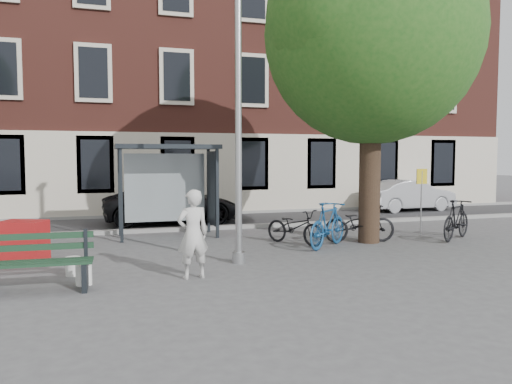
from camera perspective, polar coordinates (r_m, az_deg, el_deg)
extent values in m
plane|color=#4C4C4F|center=(10.81, -1.99, -8.12)|extent=(90.00, 90.00, 0.00)
cube|color=#28282B|center=(17.57, -7.97, -3.43)|extent=(40.00, 4.00, 0.01)
cube|color=gray|center=(15.61, -6.80, -4.15)|extent=(40.00, 0.25, 0.12)
cube|color=gray|center=(19.53, -8.90, -2.53)|extent=(40.00, 0.25, 0.12)
cube|color=brown|center=(23.84, -10.52, 15.40)|extent=(30.00, 8.00, 14.00)
cylinder|color=#9EA0A3|center=(10.60, -2.03, 7.95)|extent=(0.14, 0.14, 6.00)
cylinder|color=#9EA0A3|center=(10.79, -1.99, -7.50)|extent=(0.28, 0.28, 0.24)
cylinder|color=black|center=(13.53, 12.86, 1.49)|extent=(0.56, 0.56, 3.40)
sphere|color=#1E5218|center=(13.87, 13.11, 16.95)|extent=(5.60, 5.60, 5.60)
sphere|color=#1E5218|center=(14.77, 15.50, 18.09)|extent=(3.92, 3.92, 3.92)
sphere|color=#1E5218|center=(13.31, 10.68, 18.87)|extent=(4.20, 4.20, 4.20)
sphere|color=#1E5218|center=(13.38, 16.01, 20.04)|extent=(3.64, 3.64, 3.64)
cube|color=#1E2328|center=(13.65, -15.16, -0.42)|extent=(0.08, 0.08, 2.50)
cube|color=#1E2328|center=(13.98, -4.45, -0.19)|extent=(0.08, 0.08, 2.50)
cube|color=#1E2328|center=(14.85, -15.32, -0.07)|extent=(0.08, 0.08, 2.50)
cube|color=#1E2328|center=(15.15, -5.45, 0.13)|extent=(0.08, 0.08, 2.50)
cube|color=#1E2328|center=(14.32, -10.11, 5.11)|extent=(2.85, 1.45, 0.12)
cube|color=#8C999E|center=(14.94, -10.34, 0.51)|extent=(2.34, 0.04, 2.00)
cube|color=#1E2328|center=(14.56, -4.97, 0.47)|extent=(0.12, 1.14, 2.12)
cube|color=#D84C19|center=(14.57, -4.70, 0.48)|extent=(0.02, 0.90, 1.62)
imported|color=silver|center=(9.41, -7.23, -4.79)|extent=(0.67, 0.50, 1.67)
cube|color=#1E2328|center=(9.17, -18.93, -9.01)|extent=(0.11, 0.59, 0.48)
cube|color=#183722|center=(9.02, -24.17, -7.67)|extent=(1.87, 0.20, 0.04)
cube|color=#183722|center=(9.21, -23.98, -7.43)|extent=(1.87, 0.20, 0.04)
cube|color=#183722|center=(9.40, -23.80, -7.20)|extent=(1.87, 0.20, 0.04)
cube|color=#183722|center=(9.46, -23.74, -5.81)|extent=(1.87, 0.12, 0.11)
cube|color=#183722|center=(9.43, -23.77, -4.66)|extent=(1.87, 0.12, 0.11)
imported|color=black|center=(13.62, 11.73, -3.52)|extent=(2.01, 1.02, 1.01)
imported|color=navy|center=(12.69, 8.22, -3.70)|extent=(1.83, 1.63, 1.15)
imported|color=black|center=(13.04, 4.45, -3.98)|extent=(1.46, 1.81, 0.92)
imported|color=black|center=(14.75, 21.93, -2.94)|extent=(1.86, 1.44, 1.12)
imported|color=black|center=(17.41, -9.49, -1.38)|extent=(4.69, 2.16, 1.30)
imported|color=#ACADB3|center=(22.00, 17.07, -0.36)|extent=(4.09, 1.71, 1.31)
cube|color=#A11516|center=(11.95, -25.01, -5.13)|extent=(1.06, 0.91, 0.90)
cylinder|color=silver|center=(10.30, -20.17, -7.96)|extent=(0.28, 0.28, 0.36)
cylinder|color=white|center=(9.49, -19.09, -8.94)|extent=(0.37, 0.37, 0.36)
cylinder|color=#9EA0A3|center=(15.22, 18.36, -1.22)|extent=(0.04, 0.04, 1.87)
cube|color=gold|center=(15.18, 18.42, 1.71)|extent=(0.33, 0.05, 0.44)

